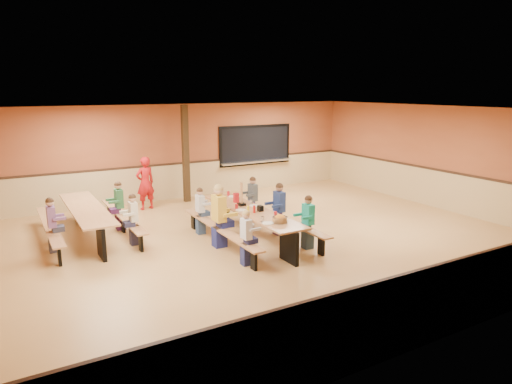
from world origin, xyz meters
TOP-DOWN VIEW (x-y plane):
  - ground at (0.00, 0.00)m, footprint 12.00×12.00m
  - room_envelope at (0.00, 0.00)m, footprint 12.04×10.04m
  - kitchen_pass_through at (2.60, 4.96)m, footprint 2.78×0.28m
  - structural_post at (-0.20, 4.40)m, footprint 0.18×0.18m
  - cafeteria_table_main at (-0.29, 0.07)m, footprint 1.91×3.70m
  - cafeteria_table_second at (-3.56, 2.22)m, footprint 1.91×3.70m
  - seated_child_white_left at (-1.12, -1.17)m, footprint 0.33×0.27m
  - seated_adult_yellow at (-1.12, 0.09)m, footprint 0.46×0.38m
  - seated_child_grey_left at (-1.12, 1.16)m, footprint 0.33×0.27m
  - seated_child_teal_right at (0.53, -0.99)m, footprint 0.36×0.29m
  - seated_child_navy_right at (0.53, 0.19)m, footprint 0.39×0.32m
  - seated_child_char_right at (0.53, 1.49)m, footprint 0.36×0.29m
  - seated_child_purple_sec at (-4.39, 1.58)m, footprint 0.36×0.29m
  - seated_child_green_sec at (-2.74, 2.48)m, footprint 0.37×0.30m
  - seated_child_tan_sec at (-2.74, 1.17)m, footprint 0.35×0.28m
  - standing_woman at (-1.59, 4.12)m, footprint 0.63×0.48m
  - punch_pitcher at (-0.26, 0.92)m, footprint 0.16×0.16m
  - chip_bowl at (-0.27, -1.08)m, footprint 0.32×0.32m
  - napkin_dispenser at (-0.17, -0.10)m, footprint 0.10×0.14m
  - condiment_mustard at (-0.51, -0.14)m, footprint 0.06×0.06m
  - condiment_ketchup at (-0.36, -0.16)m, footprint 0.06×0.06m
  - table_paddle at (-0.30, 0.56)m, footprint 0.16×0.16m
  - place_settings at (-0.29, 0.07)m, footprint 0.65×3.30m

SIDE VIEW (x-z plane):
  - ground at x=0.00m, z-range 0.00..0.00m
  - cafeteria_table_main at x=-0.29m, z-range 0.16..0.90m
  - cafeteria_table_second at x=-3.56m, z-range 0.16..0.90m
  - seated_child_white_left at x=-1.12m, z-range 0.00..1.12m
  - seated_child_grey_left at x=-1.12m, z-range 0.00..1.13m
  - seated_child_tan_sec at x=-2.74m, z-range 0.00..1.16m
  - seated_child_char_right at x=0.53m, z-range 0.00..1.18m
  - seated_child_teal_right at x=0.53m, z-range 0.00..1.19m
  - seated_child_purple_sec at x=-4.39m, z-range 0.00..1.19m
  - seated_child_green_sec at x=-2.74m, z-range 0.00..1.22m
  - seated_child_navy_right at x=0.53m, z-range 0.00..1.25m
  - room_envelope at x=0.00m, z-range -0.82..2.20m
  - seated_adult_yellow at x=-1.12m, z-range 0.00..1.40m
  - standing_woman at x=-1.59m, z-range 0.00..1.56m
  - place_settings at x=-0.29m, z-range 0.74..0.85m
  - napkin_dispenser at x=-0.17m, z-range 0.74..0.87m
  - chip_bowl at x=-0.27m, z-range 0.74..0.89m
  - condiment_mustard at x=-0.51m, z-range 0.74..0.91m
  - condiment_ketchup at x=-0.36m, z-range 0.74..0.91m
  - punch_pitcher at x=-0.26m, z-range 0.74..0.96m
  - table_paddle at x=-0.30m, z-range 0.60..1.16m
  - kitchen_pass_through at x=2.60m, z-range 0.80..2.18m
  - structural_post at x=-0.20m, z-range 0.00..3.00m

